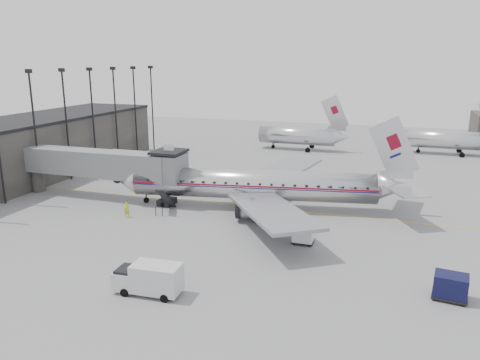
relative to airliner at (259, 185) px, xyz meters
The scene contains 12 objects.
ground 6.53m from the airliner, 101.92° to the right, with size 160.00×160.00×0.00m, color slate.
terminal 35.50m from the airliner, behind, with size 12.00×46.00×8.00m, color #363331.
apron_line 3.24m from the airliner, ahead, with size 0.15×60.00×0.01m, color gold.
jet_bridge 18.08m from the airliner, behind, with size 21.00×6.20×7.10m.
floodlight_masts 30.15m from the airliner, 165.96° to the left, with size 0.90×42.25×15.25m.
distant_aircraft_near 36.31m from the airliner, 94.77° to the left, with size 16.39×3.20×10.26m.
distant_aircraft_mid 46.29m from the airliner, 60.24° to the left, with size 16.39×3.20×10.26m.
airliner is the anchor object (origin of this frame).
service_van 21.96m from the airliner, 95.09° to the right, with size 5.01×2.16×2.31m.
baggage_cart_navy 24.44m from the airliner, 40.44° to the right, with size 2.55×2.06×1.84m.
baggage_cart_white 11.38m from the airliner, 52.87° to the right, with size 1.93×1.48×1.50m.
ramp_worker 14.75m from the airliner, 148.58° to the right, with size 0.60×0.39×1.64m, color #B7C617.
Camera 1 is at (15.20, -42.98, 16.42)m, focal length 35.00 mm.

